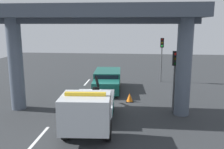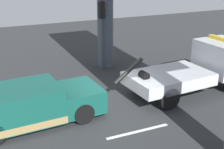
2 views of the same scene
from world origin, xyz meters
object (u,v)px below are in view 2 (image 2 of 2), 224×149
traffic_light_far (102,21)px  traffic_cone_orange (90,86)px  tow_truck_white (201,67)px  towed_van_green (30,106)px

traffic_light_far → traffic_cone_orange: traffic_light_far is taller
tow_truck_white → towed_van_green: tow_truck_white is taller
tow_truck_white → traffic_light_far: traffic_light_far is taller
tow_truck_white → traffic_light_far: 6.03m
tow_truck_white → traffic_cone_orange: size_ratio=11.42×
towed_van_green → traffic_cone_orange: 3.87m
towed_van_green → traffic_light_far: 7.35m
towed_van_green → tow_truck_white: bearing=0.4°
tow_truck_white → towed_van_green: size_ratio=1.37×
traffic_cone_orange → traffic_light_far: bearing=57.2°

